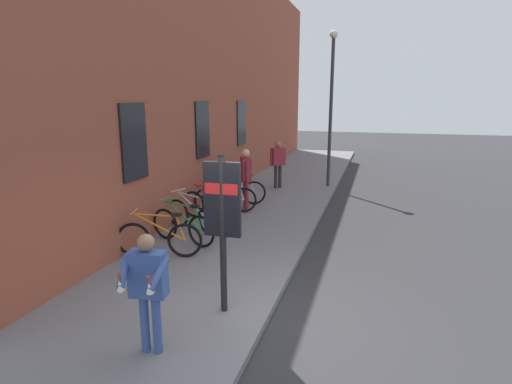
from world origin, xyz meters
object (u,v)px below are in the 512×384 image
Objects in this scene: bicycle_beside_lamp at (160,239)px; bicycle_by_door at (183,226)px; bicycle_mid_rack at (226,199)px; tourist_with_hotdogs at (147,282)px; street_lamp at (331,97)px; bicycle_nearest_sign at (193,216)px; pedestrian_by_facade at (246,173)px; pedestrian_crossing_street at (278,160)px; bicycle_end_of_row at (237,192)px; transit_info_sign at (222,210)px; bicycle_under_window at (210,205)px.

bicycle_beside_lamp and bicycle_by_door have the same top height.
tourist_with_hotdogs is (-6.47, -1.43, 0.59)m from bicycle_mid_rack.
bicycle_by_door is 0.32× the size of street_lamp.
tourist_with_hotdogs reaches higher than bicycle_by_door.
bicycle_nearest_sign is at bearing 175.03° from bicycle_mid_rack.
tourist_with_hotdogs is at bearing -152.50° from bicycle_beside_lamp.
pedestrian_by_facade is 7.07m from tourist_with_hotdogs.
pedestrian_by_facade is (0.53, -0.43, 0.68)m from bicycle_mid_rack.
bicycle_beside_lamp is 1.03× the size of pedestrian_crossing_street.
bicycle_end_of_row is (2.74, -0.17, -0.00)m from bicycle_nearest_sign.
bicycle_mid_rack is 5.77m from street_lamp.
bicycle_nearest_sign is (1.73, 0.06, 0.00)m from bicycle_beside_lamp.
transit_info_sign reaches higher than pedestrian_by_facade.
bicycle_under_window is at bearing 154.65° from street_lamp.
pedestrian_crossing_street is at bearing 8.44° from transit_info_sign.
tourist_with_hotdogs is at bearing -169.14° from bicycle_end_of_row.
street_lamp is (10.94, -0.89, 2.22)m from tourist_with_hotdogs.
pedestrian_by_facade reaches higher than bicycle_nearest_sign.
bicycle_under_window is at bearing 155.78° from pedestrian_by_facade.
pedestrian_crossing_street reaches higher than bicycle_mid_rack.
bicycle_mid_rack is at bearing -4.97° from bicycle_nearest_sign.
bicycle_by_door is 3.58m from bicycle_end_of_row.
pedestrian_crossing_street is (2.68, -0.62, 0.63)m from bicycle_end_of_row.
bicycle_under_window is at bearing 169.81° from pedestrian_crossing_street.
bicycle_beside_lamp is 3.53m from bicycle_mid_rack.
bicycle_by_door is 1.88m from bicycle_under_window.
bicycle_by_door and bicycle_nearest_sign have the same top height.
bicycle_end_of_row is at bearing -5.66° from bicycle_under_window.
bicycle_beside_lamp is 1.09× the size of tourist_with_hotdogs.
bicycle_beside_lamp is 8.82m from street_lamp.
tourist_with_hotdogs is at bearing -161.20° from bicycle_nearest_sign.
pedestrian_by_facade is at bearing -38.75° from bicycle_mid_rack.
bicycle_end_of_row is at bearing 45.62° from pedestrian_by_facade.
bicycle_nearest_sign is (0.84, 0.14, 0.00)m from bicycle_by_door.
bicycle_end_of_row is at bearing 17.44° from transit_info_sign.
bicycle_under_window is 1.05× the size of pedestrian_crossing_street.
bicycle_under_window is 4.50m from pedestrian_crossing_street.
bicycle_mid_rack is at bearing 152.53° from street_lamp.
bicycle_under_window is at bearing 0.10° from bicycle_nearest_sign.
street_lamp is (0.86, -1.70, 2.18)m from pedestrian_crossing_street.
bicycle_nearest_sign is 2.74m from bicycle_end_of_row.
bicycle_beside_lamp is 1.73m from bicycle_nearest_sign.
bicycle_under_window is 1.00× the size of pedestrian_by_facade.
bicycle_mid_rack is at bearing 20.46° from transit_info_sign.
pedestrian_crossing_street is (4.38, -0.79, 0.63)m from bicycle_under_window.
pedestrian_by_facade reaches higher than tourist_with_hotdogs.
street_lamp reaches higher than pedestrian_crossing_street.
pedestrian_crossing_street is at bearing -8.27° from bicycle_nearest_sign.
bicycle_beside_lamp and bicycle_nearest_sign have the same top height.
bicycle_end_of_row is at bearing -1.39° from bicycle_beside_lamp.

